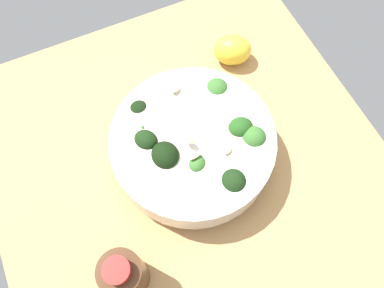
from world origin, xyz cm
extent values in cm
cube|color=tan|center=(0.00, 0.00, -2.47)|extent=(57.73, 57.73, 4.94)
cylinder|color=silver|center=(-0.99, -0.22, 0.84)|extent=(12.62, 12.62, 1.67)
cylinder|color=silver|center=(-0.99, -0.22, 4.18)|extent=(22.94, 22.94, 5.02)
cylinder|color=beige|center=(-0.99, -0.22, 6.29)|extent=(19.65, 19.65, 0.80)
cylinder|color=#4A8F3C|center=(-7.52, -5.86, 4.22)|extent=(1.67, 1.71, 1.80)
ellipsoid|color=#386B2B|center=(-7.52, -5.86, 6.01)|extent=(4.86, 4.70, 4.08)
cylinder|color=#589D47|center=(-8.67, 3.36, 4.33)|extent=(1.96, 1.77, 1.76)
ellipsoid|color=#386B2B|center=(-8.67, 3.36, 6.18)|extent=(4.76, 4.96, 3.64)
cylinder|color=#589D47|center=(-8.52, 1.65, 4.54)|extent=(1.47, 1.39, 1.43)
ellipsoid|color=#2D6023|center=(-8.52, 1.65, 5.90)|extent=(2.73, 2.85, 2.80)
cylinder|color=#3C7A32|center=(4.00, -7.60, 4.08)|extent=(1.38, 1.50, 1.54)
ellipsoid|color=black|center=(4.00, -7.60, 5.69)|extent=(3.56, 3.83, 3.55)
cylinder|color=#4A8F3C|center=(4.91, -2.31, 4.82)|extent=(1.37, 1.41, 1.67)
ellipsoid|color=black|center=(4.91, -2.31, 6.54)|extent=(4.44, 4.68, 3.25)
cylinder|color=#3C7A32|center=(0.43, 3.67, 4.91)|extent=(1.17, 1.07, 1.22)
ellipsoid|color=#386B2B|center=(0.43, 3.67, 6.13)|extent=(4.34, 3.74, 3.92)
cylinder|color=#4A8F3C|center=(4.73, -4.19, 4.50)|extent=(1.11, 1.04, 1.25)
ellipsoid|color=#23511C|center=(4.73, -4.19, 5.79)|extent=(3.51, 3.17, 2.71)
cylinder|color=#2F662B|center=(3.42, 0.92, 5.30)|extent=(1.91, 1.78, 1.58)
ellipsoid|color=black|center=(3.42, 0.92, 6.84)|extent=(4.68, 4.69, 3.97)
cylinder|color=#3C7A32|center=(-7.69, 1.32, 4.50)|extent=(1.88, 2.04, 1.87)
ellipsoid|color=#23511C|center=(-7.69, 1.32, 6.38)|extent=(4.44, 3.57, 4.29)
cylinder|color=#4A8F3C|center=(-3.18, 7.81, 4.48)|extent=(1.56, 1.59, 1.31)
ellipsoid|color=black|center=(-3.18, 7.81, 6.20)|extent=(5.29, 4.86, 4.64)
ellipsoid|color=#DBBC84|center=(-1.82, -7.68, 7.15)|extent=(2.05, 1.65, 0.95)
ellipsoid|color=#DBBC84|center=(0.00, 0.69, 8.21)|extent=(1.87, 2.06, 0.90)
ellipsoid|color=#DBBC84|center=(0.06, 2.85, 7.47)|extent=(2.05, 1.47, 1.12)
ellipsoid|color=#DBBC84|center=(-4.40, 3.70, 6.99)|extent=(2.03, 1.88, 1.10)
ellipsoid|color=yellow|center=(-14.41, -13.48, 2.53)|extent=(7.73, 7.16, 5.06)
cylinder|color=#472814|center=(13.83, 12.50, 4.56)|extent=(5.26, 5.26, 9.11)
cylinder|color=maroon|center=(13.83, 12.50, 9.95)|extent=(3.11, 3.11, 1.69)
camera|label=1|loc=(8.09, 19.62, 53.15)|focal=35.38mm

